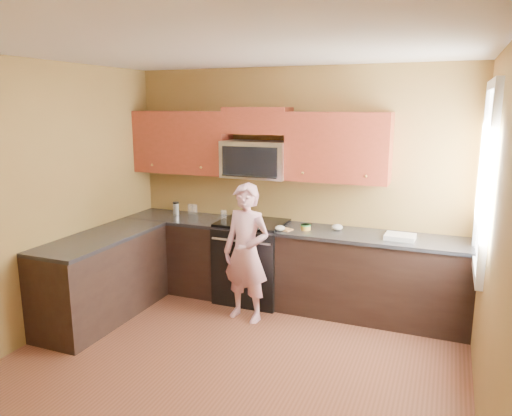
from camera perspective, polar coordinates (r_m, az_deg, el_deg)
The scene contains 27 objects.
floor at distance 4.38m, azimuth -4.16°, elevation -19.18°, with size 4.00×4.00×0.00m, color brown.
ceiling at distance 3.78m, azimuth -4.81°, elevation 18.53°, with size 4.00×4.00×0.00m, color white.
wall_back at distance 5.69m, azimuth 4.51°, elevation 2.68°, with size 4.00×4.00×0.00m, color brown.
wall_front at distance 2.34m, azimuth -27.24°, elevation -12.48°, with size 4.00×4.00×0.00m, color brown.
wall_left at distance 5.06m, azimuth -25.20°, elevation 0.40°, with size 4.00×4.00×0.00m, color brown.
wall_right at distance 3.50m, azimuth 26.50°, elevation -4.52°, with size 4.00×4.00×0.00m, color brown.
cabinet_back_run at distance 5.63m, azimuth 3.43°, elevation -6.95°, with size 4.00×0.60×0.88m, color black.
cabinet_left_run at distance 5.51m, azimuth -17.62°, elevation -7.94°, with size 0.60×1.60×0.88m, color black.
countertop_back at distance 5.49m, azimuth 3.46°, elevation -2.44°, with size 4.00×0.62×0.04m, color black.
countertop_left at distance 5.37m, azimuth -17.85°, elevation -3.34°, with size 0.62×1.60×0.04m, color black.
stove at distance 5.73m, azimuth -0.46°, elevation -6.22°, with size 0.76×0.65×0.95m, color black, non-canonical shape.
microwave at distance 5.62m, azimuth 0.01°, elevation 3.64°, with size 0.76×0.40×0.42m, color silver, non-canonical shape.
upper_cab_left at distance 6.08m, azimuth -8.57°, elevation 4.15°, with size 1.22×0.33×0.75m, color maroon, non-canonical shape.
upper_cab_right at distance 5.38m, azimuth 9.50°, elevation 3.09°, with size 1.12×0.33×0.75m, color maroon, non-canonical shape.
upper_cab_over_mw at distance 5.59m, azimuth 0.15°, elevation 10.29°, with size 0.76×0.33×0.30m, color maroon.
window at distance 4.61m, azimuth 25.55°, elevation 3.12°, with size 0.06×1.06×1.66m, color white, non-canonical shape.
woman at distance 5.13m, azimuth -1.15°, elevation -5.30°, with size 0.54×0.36×1.48m, color pink.
frying_pan at distance 5.33m, azimuth -0.42°, elevation -2.30°, with size 0.25×0.43×0.06m, color black, non-canonical shape.
butter_tub at distance 5.38m, azimuth 5.89°, elevation -2.58°, with size 0.11×0.11×0.08m, color gold, non-canonical shape.
toast_slice at distance 5.33m, azimuth 3.62°, elevation -2.57°, with size 0.11×0.11×0.01m, color #B27F47.
napkin_a at distance 5.30m, azimuth 2.84°, elevation -2.40°, with size 0.11×0.12×0.06m, color silver.
napkin_b at distance 5.40m, azimuth 9.56°, elevation -2.24°, with size 0.12×0.13×0.07m, color silver.
dish_towel at distance 5.19m, azimuth 16.64°, elevation -3.28°, with size 0.30×0.24×0.05m, color silver.
travel_mug at distance 6.14m, azimuth -9.39°, elevation -0.82°, with size 0.08×0.08×0.17m, color silver, non-canonical shape.
glass_a at distance 6.20m, azimuth -7.74°, elevation -0.09°, with size 0.07×0.07×0.12m, color silver.
glass_b at distance 6.16m, azimuth -7.25°, elevation -0.15°, with size 0.07×0.07×0.12m, color silver.
glass_c at distance 5.78m, azimuth -3.83°, elevation -0.89°, with size 0.07×0.07×0.12m, color silver.
Camera 1 is at (1.68, -3.36, 2.27)m, focal length 33.91 mm.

